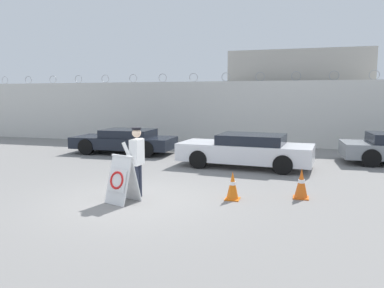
{
  "coord_description": "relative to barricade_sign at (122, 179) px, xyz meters",
  "views": [
    {
      "loc": [
        3.93,
        -8.26,
        2.57
      ],
      "look_at": [
        0.97,
        1.69,
        1.24
      ],
      "focal_mm": 35.0,
      "sensor_mm": 36.0,
      "label": 1
    }
  ],
  "objects": [
    {
      "name": "ground_plane",
      "position": [
        0.23,
        0.27,
        -0.58
      ],
      "size": [
        90.0,
        90.0,
        0.0
      ],
      "primitive_type": "plane",
      "color": "gray"
    },
    {
      "name": "perimeter_wall",
      "position": [
        0.23,
        11.42,
        1.09
      ],
      "size": [
        36.0,
        0.3,
        3.78
      ],
      "color": "silver",
      "rests_on": "ground_plane"
    },
    {
      "name": "building_block",
      "position": [
        3.81,
        15.98,
        1.94
      ],
      "size": [
        7.53,
        6.55,
        5.03
      ],
      "color": "#B2ADA3",
      "rests_on": "ground_plane"
    },
    {
      "name": "barricade_sign",
      "position": [
        0.0,
        0.0,
        0.0
      ],
      "size": [
        0.81,
        0.81,
        1.16
      ],
      "rotation": [
        0.0,
        0.0,
        -0.33
      ],
      "color": "white",
      "rests_on": "ground_plane"
    },
    {
      "name": "security_guard",
      "position": [
        0.16,
        0.54,
        0.43
      ],
      "size": [
        0.4,
        0.63,
        1.79
      ],
      "rotation": [
        0.0,
        0.0,
        -1.59
      ],
      "color": "#232838",
      "rests_on": "ground_plane"
    },
    {
      "name": "traffic_cone_near",
      "position": [
        2.53,
        1.02,
        -0.22
      ],
      "size": [
        0.35,
        0.35,
        0.72
      ],
      "color": "orange",
      "rests_on": "ground_plane"
    },
    {
      "name": "traffic_cone_mid",
      "position": [
        4.17,
        1.64,
        -0.2
      ],
      "size": [
        0.39,
        0.39,
        0.76
      ],
      "color": "orange",
      "rests_on": "ground_plane"
    },
    {
      "name": "parked_car_front_coupe",
      "position": [
        -3.51,
        7.17,
        -0.0
      ],
      "size": [
        4.6,
        2.05,
        1.09
      ],
      "rotation": [
        0.0,
        0.0,
        3.17
      ],
      "color": "black",
      "rests_on": "ground_plane"
    },
    {
      "name": "parked_car_rear_sedan",
      "position": [
        2.21,
        5.42,
        0.05
      ],
      "size": [
        4.9,
        2.23,
        1.21
      ],
      "rotation": [
        0.0,
        0.0,
        3.06
      ],
      "color": "black",
      "rests_on": "ground_plane"
    }
  ]
}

